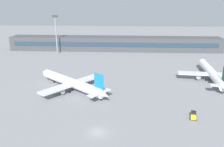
{
  "coord_description": "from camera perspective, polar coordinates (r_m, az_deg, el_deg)",
  "views": [
    {
      "loc": [
        6.6,
        -51.69,
        33.08
      ],
      "look_at": [
        1.47,
        40.0,
        3.0
      ],
      "focal_mm": 36.91,
      "sensor_mm": 36.0,
      "label": 1
    }
  ],
  "objects": [
    {
      "name": "airplane_near",
      "position": [
        88.08,
        -10.22,
        -2.16
      ],
      "size": [
        32.17,
        27.73,
        9.71
      ],
      "color": "silver",
      "rests_on": "ground_plane"
    },
    {
      "name": "terminal_building",
      "position": [
        153.6,
        0.69,
        7.41
      ],
      "size": [
        137.28,
        12.13,
        9.0
      ],
      "color": "#3F4247",
      "rests_on": "ground_plane"
    },
    {
      "name": "airplane_mid",
      "position": [
        106.35,
        23.37,
        0.19
      ],
      "size": [
        28.15,
        40.27,
        9.94
      ],
      "color": "white",
      "rests_on": "ground_plane"
    },
    {
      "name": "ground_plane",
      "position": [
        97.7,
        -0.86,
        -1.66
      ],
      "size": [
        400.0,
        400.0,
        0.0
      ],
      "primitive_type": "plane",
      "color": "gray"
    },
    {
      "name": "floodlight_tower_west",
      "position": [
        146.9,
        -13.71,
        10.05
      ],
      "size": [
        3.2,
        0.8,
        23.43
      ],
      "color": "gray",
      "rests_on": "ground_plane"
    },
    {
      "name": "baggage_tug_yellow",
      "position": [
        71.82,
        19.52,
        -9.71
      ],
      "size": [
        2.55,
        3.86,
        1.75
      ],
      "color": "yellow",
      "rests_on": "ground_plane"
    }
  ]
}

